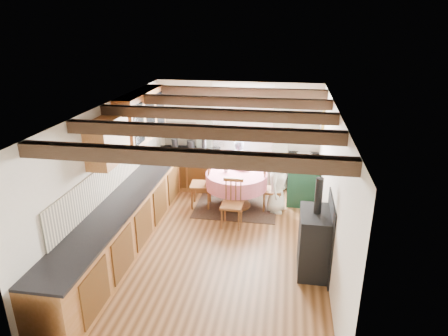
% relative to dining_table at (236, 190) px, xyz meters
% --- Properties ---
extents(floor, '(3.60, 5.50, 0.00)m').
position_rel_dining_table_xyz_m(floor, '(-0.13, -1.59, -0.37)').
color(floor, '#915E36').
rests_on(floor, ground).
extents(ceiling, '(3.60, 5.50, 0.00)m').
position_rel_dining_table_xyz_m(ceiling, '(-0.13, -1.59, 2.03)').
color(ceiling, white).
rests_on(ceiling, ground).
extents(wall_back, '(3.60, 0.00, 2.40)m').
position_rel_dining_table_xyz_m(wall_back, '(-0.13, 1.16, 0.83)').
color(wall_back, silver).
rests_on(wall_back, ground).
extents(wall_front, '(3.60, 0.00, 2.40)m').
position_rel_dining_table_xyz_m(wall_front, '(-0.13, -4.34, 0.83)').
color(wall_front, silver).
rests_on(wall_front, ground).
extents(wall_left, '(0.00, 5.50, 2.40)m').
position_rel_dining_table_xyz_m(wall_left, '(-1.93, -1.59, 0.83)').
color(wall_left, silver).
rests_on(wall_left, ground).
extents(wall_right, '(0.00, 5.50, 2.40)m').
position_rel_dining_table_xyz_m(wall_right, '(1.67, -1.59, 0.83)').
color(wall_right, silver).
rests_on(wall_right, ground).
extents(beam_a, '(3.60, 0.16, 0.16)m').
position_rel_dining_table_xyz_m(beam_a, '(-0.13, -3.59, 1.94)').
color(beam_a, '#36291D').
rests_on(beam_a, ceiling).
extents(beam_b, '(3.60, 0.16, 0.16)m').
position_rel_dining_table_xyz_m(beam_b, '(-0.13, -2.59, 1.94)').
color(beam_b, '#36291D').
rests_on(beam_b, ceiling).
extents(beam_c, '(3.60, 0.16, 0.16)m').
position_rel_dining_table_xyz_m(beam_c, '(-0.13, -1.59, 1.94)').
color(beam_c, '#36291D').
rests_on(beam_c, ceiling).
extents(beam_d, '(3.60, 0.16, 0.16)m').
position_rel_dining_table_xyz_m(beam_d, '(-0.13, -0.59, 1.94)').
color(beam_d, '#36291D').
rests_on(beam_d, ceiling).
extents(beam_e, '(3.60, 0.16, 0.16)m').
position_rel_dining_table_xyz_m(beam_e, '(-0.13, 0.41, 1.94)').
color(beam_e, '#36291D').
rests_on(beam_e, ceiling).
extents(splash_left, '(0.02, 4.50, 0.55)m').
position_rel_dining_table_xyz_m(splash_left, '(-1.91, -1.29, 0.83)').
color(splash_left, beige).
rests_on(splash_left, wall_left).
extents(splash_back, '(1.40, 0.02, 0.55)m').
position_rel_dining_table_xyz_m(splash_back, '(-1.13, 1.14, 0.83)').
color(splash_back, beige).
rests_on(splash_back, wall_back).
extents(base_cabinet_left, '(0.60, 5.30, 0.88)m').
position_rel_dining_table_xyz_m(base_cabinet_left, '(-1.63, -1.59, 0.07)').
color(base_cabinet_left, '#A3653E').
rests_on(base_cabinet_left, floor).
extents(base_cabinet_back, '(1.30, 0.60, 0.88)m').
position_rel_dining_table_xyz_m(base_cabinet_back, '(-1.18, 0.86, 0.07)').
color(base_cabinet_back, '#A3653E').
rests_on(base_cabinet_back, floor).
extents(worktop_left, '(0.64, 5.30, 0.04)m').
position_rel_dining_table_xyz_m(worktop_left, '(-1.61, -1.59, 0.53)').
color(worktop_left, black).
rests_on(worktop_left, base_cabinet_left).
extents(worktop_back, '(1.30, 0.64, 0.04)m').
position_rel_dining_table_xyz_m(worktop_back, '(-1.18, 0.84, 0.53)').
color(worktop_back, black).
rests_on(worktop_back, base_cabinet_back).
extents(wall_cabinet_glass, '(0.34, 1.80, 0.90)m').
position_rel_dining_table_xyz_m(wall_cabinet_glass, '(-1.76, -0.39, 1.58)').
color(wall_cabinet_glass, '#A3653E').
rests_on(wall_cabinet_glass, wall_left).
extents(wall_cabinet_solid, '(0.34, 0.90, 0.70)m').
position_rel_dining_table_xyz_m(wall_cabinet_solid, '(-1.76, -1.89, 1.53)').
color(wall_cabinet_solid, '#A3653E').
rests_on(wall_cabinet_solid, wall_left).
extents(window_frame, '(1.34, 0.03, 1.54)m').
position_rel_dining_table_xyz_m(window_frame, '(-0.03, 1.14, 1.23)').
color(window_frame, white).
rests_on(window_frame, wall_back).
extents(window_pane, '(1.20, 0.01, 1.40)m').
position_rel_dining_table_xyz_m(window_pane, '(-0.03, 1.15, 1.23)').
color(window_pane, white).
rests_on(window_pane, wall_back).
extents(curtain_left, '(0.35, 0.10, 2.10)m').
position_rel_dining_table_xyz_m(curtain_left, '(-0.88, 1.06, 0.73)').
color(curtain_left, beige).
rests_on(curtain_left, wall_back).
extents(curtain_right, '(0.35, 0.10, 2.10)m').
position_rel_dining_table_xyz_m(curtain_right, '(0.82, 1.06, 0.73)').
color(curtain_right, beige).
rests_on(curtain_right, wall_back).
extents(curtain_rod, '(2.00, 0.03, 0.03)m').
position_rel_dining_table_xyz_m(curtain_rod, '(-0.03, 1.06, 1.83)').
color(curtain_rod, black).
rests_on(curtain_rod, wall_back).
extents(wall_picture, '(0.04, 0.50, 0.60)m').
position_rel_dining_table_xyz_m(wall_picture, '(1.64, 0.71, 1.33)').
color(wall_picture, gold).
rests_on(wall_picture, wall_right).
extents(wall_plate, '(0.30, 0.02, 0.30)m').
position_rel_dining_table_xyz_m(wall_plate, '(0.92, 1.13, 1.33)').
color(wall_plate, silver).
rests_on(wall_plate, wall_back).
extents(rug, '(1.66, 1.29, 0.01)m').
position_rel_dining_table_xyz_m(rug, '(0.00, 0.00, -0.37)').
color(rug, black).
rests_on(rug, floor).
extents(dining_table, '(1.24, 1.24, 0.75)m').
position_rel_dining_table_xyz_m(dining_table, '(0.00, 0.00, 0.00)').
color(dining_table, pink).
rests_on(dining_table, floor).
extents(chair_near, '(0.41, 0.42, 0.91)m').
position_rel_dining_table_xyz_m(chair_near, '(0.02, -0.81, 0.08)').
color(chair_near, brown).
rests_on(chair_near, floor).
extents(chair_left, '(0.50, 0.48, 1.02)m').
position_rel_dining_table_xyz_m(chair_left, '(-0.72, -0.06, 0.14)').
color(chair_left, brown).
rests_on(chair_left, floor).
extents(chair_right, '(0.42, 0.41, 0.91)m').
position_rel_dining_table_xyz_m(chair_right, '(0.72, 0.02, 0.08)').
color(chair_right, brown).
rests_on(chair_right, floor).
extents(aga_range, '(0.65, 1.01, 0.93)m').
position_rel_dining_table_xyz_m(aga_range, '(1.34, 0.64, 0.09)').
color(aga_range, '#153B28').
rests_on(aga_range, floor).
extents(cast_iron_stove, '(0.46, 0.77, 1.54)m').
position_rel_dining_table_xyz_m(cast_iron_stove, '(1.45, -2.00, 0.39)').
color(cast_iron_stove, black).
rests_on(cast_iron_stove, floor).
extents(child_far, '(0.44, 0.29, 1.21)m').
position_rel_dining_table_xyz_m(child_far, '(-0.06, 0.82, 0.23)').
color(child_far, '#4A4C5F').
rests_on(child_far, floor).
extents(child_right, '(0.50, 0.65, 1.19)m').
position_rel_dining_table_xyz_m(child_right, '(0.82, -0.04, 0.22)').
color(child_right, white).
rests_on(child_right, floor).
extents(bowl_a, '(0.26, 0.26, 0.05)m').
position_rel_dining_table_xyz_m(bowl_a, '(0.13, 0.21, 0.40)').
color(bowl_a, silver).
rests_on(bowl_a, dining_table).
extents(bowl_b, '(0.24, 0.24, 0.07)m').
position_rel_dining_table_xyz_m(bowl_b, '(-0.01, 0.27, 0.41)').
color(bowl_b, silver).
rests_on(bowl_b, dining_table).
extents(cup, '(0.15, 0.15, 0.10)m').
position_rel_dining_table_xyz_m(cup, '(-0.22, 0.04, 0.43)').
color(cup, silver).
rests_on(cup, dining_table).
extents(canister_tall, '(0.14, 0.14, 0.24)m').
position_rel_dining_table_xyz_m(canister_tall, '(-1.51, 0.84, 0.66)').
color(canister_tall, '#262628').
rests_on(canister_tall, worktop_back).
extents(canister_wide, '(0.18, 0.18, 0.20)m').
position_rel_dining_table_xyz_m(canister_wide, '(-1.15, 0.87, 0.64)').
color(canister_wide, '#262628').
rests_on(canister_wide, worktop_back).
extents(canister_slim, '(0.10, 0.10, 0.29)m').
position_rel_dining_table_xyz_m(canister_slim, '(-0.85, 0.87, 0.69)').
color(canister_slim, '#262628').
rests_on(canister_slim, worktop_back).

